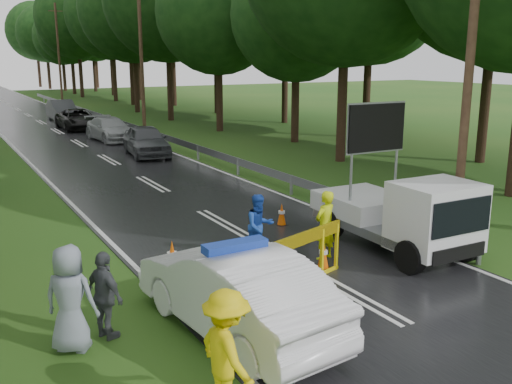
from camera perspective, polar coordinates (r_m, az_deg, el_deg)
ground at (r=11.94m, az=9.84°, el=-10.29°), size 160.00×160.00×0.00m
road at (r=39.29m, az=-19.25°, el=5.74°), size 7.00×140.00×0.02m
guardrail at (r=39.74m, az=-13.95°, el=6.96°), size 0.12×60.06×0.70m
utility_pole_near at (r=16.07m, az=20.74°, el=13.67°), size 1.40×0.24×10.00m
utility_pole_mid at (r=38.37m, az=-11.42°, el=13.63°), size 1.40×0.24×10.00m
utility_pole_far at (r=63.55m, az=-19.13°, el=13.00°), size 1.40×0.24×10.00m
police_sedan at (r=10.09m, az=-2.07°, el=-9.91°), size 2.10×4.77×1.67m
work_truck at (r=14.55m, az=14.44°, el=-2.11°), size 2.13×4.55×3.58m
barrier at (r=11.96m, az=4.28°, el=-5.50°), size 2.74×0.89×1.18m
officer at (r=13.66m, az=6.91°, el=-3.34°), size 0.70×0.55×1.69m
civilian at (r=13.71m, az=0.35°, el=-3.44°), size 0.78×0.61×1.57m
bystander_left at (r=7.92m, az=-2.92°, el=-15.82°), size 0.75×1.21×1.80m
bystander_mid at (r=10.21m, az=-14.86°, el=-9.98°), size 0.67×0.99×1.57m
bystander_right at (r=9.93m, az=-18.10°, el=-10.11°), size 1.06×1.01×1.82m
queue_car_first at (r=28.46m, az=-10.93°, el=5.07°), size 2.28×4.54×1.48m
queue_car_second at (r=34.14m, az=-14.36°, el=6.12°), size 2.18×4.68×1.32m
queue_car_third at (r=39.96m, az=-17.37°, el=6.95°), size 2.27×4.84×1.34m
queue_car_fourth at (r=45.84m, az=-18.82°, el=7.74°), size 1.67×4.69×1.54m
cone_center at (r=13.20m, az=6.73°, el=-6.29°), size 0.32×0.32×0.68m
cone_far at (r=16.43m, az=2.58°, el=-2.27°), size 0.31×0.31×0.66m
cone_left_mid at (r=12.92m, az=-8.37°, el=-6.55°), size 0.37×0.37×0.79m
cone_right at (r=14.76m, az=15.17°, el=-4.48°), size 0.33×0.33×0.71m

